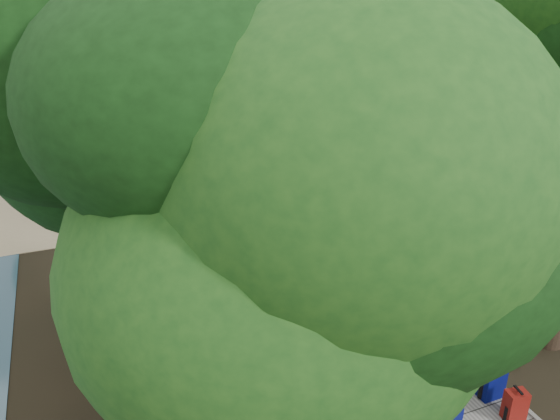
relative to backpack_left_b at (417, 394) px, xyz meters
name	(u,v)px	position (x,y,z in m)	size (l,w,h in m)	color
ground	(349,296)	(0.76, 3.65, -0.47)	(120.00, 120.00, 0.00)	black
sand_beach	(187,128)	(0.76, 19.65, -0.46)	(40.00, 22.00, 0.02)	tan
boardwalk	(329,273)	(0.76, 4.65, -0.41)	(2.00, 12.00, 0.12)	gray
backpack_left_b	(417,394)	(0.00, 0.00, 0.00)	(0.38, 0.27, 0.69)	black
backpack_left_c	(397,367)	(0.02, 0.63, 0.05)	(0.43, 0.31, 0.80)	#0B0B66
backpack_left_d	(371,339)	(0.12, 1.64, -0.07)	(0.36, 0.26, 0.56)	#0B0B66
backpack_right_a	(515,404)	(1.36, -0.72, -0.05)	(0.33, 0.24, 0.59)	maroon
backpack_right_b	(492,378)	(1.37, -0.16, 0.02)	(0.40, 0.28, 0.72)	#0B0B66
backpack_right_c	(474,363)	(1.43, 0.33, -0.05)	(0.35, 0.25, 0.60)	#0B0B66
backpack_right_d	(453,342)	(1.48, 0.96, -0.06)	(0.37, 0.27, 0.56)	#3B421F
duffel_right_khaki	(443,336)	(1.53, 1.31, -0.17)	(0.35, 0.53, 0.35)	brown
duffel_right_black	(411,310)	(1.42, 2.24, -0.12)	(0.45, 0.72, 0.45)	black
suitcase_on_boardwalk	(392,361)	(0.13, 0.93, -0.07)	(0.36, 0.20, 0.56)	black
lone_suitcase_on_sand	(248,169)	(1.18, 11.93, -0.11)	(0.42, 0.24, 0.67)	black
hat_brown	(422,374)	(0.03, -0.01, 0.41)	(0.39, 0.39, 0.12)	#51351E
hat_white	(401,342)	(0.09, 0.69, 0.52)	(0.37, 0.37, 0.12)	silver
kayak	(154,174)	(-1.94, 13.14, -0.28)	(0.74, 3.40, 0.34)	#C33910
sun_lounger	(291,151)	(3.46, 13.40, -0.14)	(0.60, 1.87, 0.60)	silver
tree_right_c	(469,94)	(4.37, 4.78, 3.63)	(4.73, 4.73, 8.19)	black
tree_right_d	(467,37)	(6.25, 7.32, 4.62)	(5.55, 5.55, 10.17)	black
tree_right_e	(353,49)	(4.52, 10.76, 4.00)	(4.96, 4.96, 8.93)	black
tree_right_f	(398,27)	(7.64, 12.89, 4.42)	(5.48, 5.48, 9.78)	black
tree_left_a	(263,276)	(-2.91, -0.82, 3.27)	(4.49, 4.49, 7.48)	black
tree_left_b	(119,167)	(-3.98, 2.45, 3.59)	(4.51, 4.51, 8.12)	black
tree_left_c	(156,96)	(-2.63, 6.97, 3.71)	(4.81, 4.81, 8.36)	black
tree_back_a	(156,26)	(-0.40, 19.29, 4.23)	(5.43, 5.43, 9.40)	black
tree_back_b	(221,14)	(2.69, 19.78, 4.62)	(5.70, 5.70, 10.18)	black
tree_back_c	(290,25)	(6.00, 19.60, 4.07)	(5.04, 5.04, 9.08)	black
tree_back_d	(49,38)	(-4.73, 18.17, 4.01)	(5.38, 5.38, 8.96)	black
palm_right_a	(348,89)	(4.06, 10.12, 2.82)	(3.85, 3.85, 6.57)	#1B4312
palm_right_b	(332,33)	(5.52, 14.22, 4.16)	(4.79, 4.79, 9.25)	#1B4312
palm_right_c	(263,62)	(3.22, 15.73, 2.97)	(4.33, 4.33, 6.88)	#1B4312
palm_left_a	(101,94)	(-3.57, 10.66, 3.15)	(4.54, 4.54, 7.23)	#1B4312
rock_left_b	(250,365)	(-2.14, 2.09, -0.35)	(0.41, 0.37, 0.23)	#4C473F
rock_left_c	(291,294)	(-0.51, 4.00, -0.32)	(0.52, 0.47, 0.29)	#4C473F
rock_left_d	(228,244)	(-1.06, 7.02, -0.39)	(0.29, 0.26, 0.16)	#4C473F
rock_right_a	(507,359)	(2.38, 0.49, -0.36)	(0.38, 0.35, 0.21)	#4C473F
rock_right_b	(452,291)	(2.91, 2.77, -0.33)	(0.49, 0.44, 0.27)	#4C473F
rock_right_c	(385,254)	(2.53, 4.96, -0.37)	(0.36, 0.32, 0.20)	#4C473F
shrub_left_a	(325,386)	(-1.30, 0.72, 0.01)	(1.06, 1.06, 0.95)	#194815
shrub_left_b	(261,274)	(-1.01, 4.58, 0.00)	(1.03, 1.03, 0.92)	#194815
shrub_left_c	(189,224)	(-1.92, 7.76, 0.04)	(1.12, 1.12, 1.01)	#194815
shrub_right_a	(518,311)	(3.33, 1.27, -0.02)	(1.00, 1.00, 0.90)	#194815
shrub_right_b	(417,221)	(3.69, 5.32, 0.21)	(1.49, 1.49, 1.34)	#194815
shrub_right_c	(318,194)	(2.43, 8.76, -0.09)	(0.83, 0.83, 0.75)	#194815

